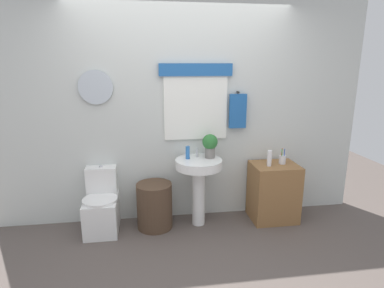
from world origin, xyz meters
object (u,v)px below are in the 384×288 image
Objects in this scene: laundry_hamper at (155,206)px; pedestal_sink at (199,176)px; wooden_cabinet at (273,192)px; soap_bottle at (188,153)px; toothbrush_cup at (282,159)px; toilet at (102,207)px; lotion_bottle at (269,158)px; potted_plant at (210,144)px.

pedestal_sink is (0.51, 0.00, 0.34)m from laundry_hamper.
wooden_cabinet is 1.17m from soap_bottle.
toilet is at bearing 179.65° from toothbrush_cup.
lotion_bottle is (1.34, -0.04, 0.52)m from laundry_hamper.
lotion_bottle reaches higher than pedestal_sink.
toilet is 2.63× the size of potted_plant.
pedestal_sink is at bearing 180.00° from wooden_cabinet.
pedestal_sink is at bearing -1.70° from toilet.
soap_bottle is 0.80× the size of lotion_bottle.
wooden_cabinet is 2.51× the size of potted_plant.
toilet is 1.37× the size of laundry_hamper.
lotion_bottle and toothbrush_cup have the same top height.
toothbrush_cup is at bearing -2.62° from potted_plant.
potted_plant is at bearing 175.60° from wooden_cabinet.
toilet is at bearing -179.01° from soap_bottle.
potted_plant is at bearing 2.20° from soap_bottle.
potted_plant is 0.90m from toothbrush_cup.
potted_plant is (0.14, 0.06, 0.35)m from pedestal_sink.
wooden_cabinet is at bearing 0.00° from pedestal_sink.
laundry_hamper is 1.44m from wooden_cabinet.
potted_plant reaches higher than toilet.
lotion_bottle reaches higher than toilet.
potted_plant is at bearing 23.20° from pedestal_sink.
lotion_bottle is (1.93, -0.07, 0.51)m from toilet.
laundry_hamper is 1.60m from toothbrush_cup.
pedestal_sink is 1.02m from toothbrush_cup.
potted_plant is (0.26, 0.01, 0.09)m from soap_bottle.
wooden_cabinet is at bearing -4.40° from potted_plant.
wooden_cabinet reaches higher than laundry_hamper.
potted_plant is (-0.78, 0.06, 0.61)m from wooden_cabinet.
lotion_bottle is at bearing -1.71° from laundry_hamper.
potted_plant reaches higher than lotion_bottle.
lotion_bottle is (0.83, -0.04, 0.18)m from pedestal_sink.
soap_bottle is at bearing -177.80° from potted_plant.
pedestal_sink reaches higher than laundry_hamper.
pedestal_sink is 2.88× the size of potted_plant.
pedestal_sink is at bearing 0.00° from laundry_hamper.
pedestal_sink is 4.30× the size of lotion_bottle.
pedestal_sink is at bearing 177.23° from lotion_bottle.
soap_bottle reaches higher than lotion_bottle.
laundry_hamper is at bearing -172.77° from soap_bottle.
laundry_hamper is 1.92× the size of potted_plant.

